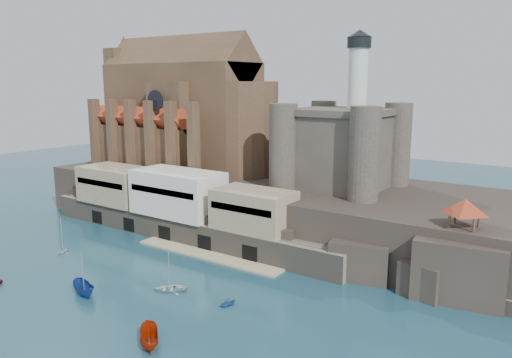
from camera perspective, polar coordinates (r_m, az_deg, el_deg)
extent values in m
plane|color=#173E4D|center=(78.34, -15.44, -11.83)|extent=(300.00, 300.00, 0.00)
cube|color=black|center=(105.28, 1.34, -2.63)|extent=(100.00, 34.00, 10.00)
cube|color=black|center=(119.92, -18.57, -2.49)|extent=(9.00, 5.00, 6.00)
cube|color=black|center=(107.77, -13.45, -3.71)|extent=(9.00, 5.00, 6.00)
cube|color=black|center=(96.10, -6.65, -5.29)|extent=(9.00, 5.00, 6.00)
cube|color=black|center=(86.23, 1.92, -7.15)|extent=(9.00, 5.00, 6.00)
cube|color=black|center=(79.18, 11.81, -9.08)|extent=(9.00, 5.00, 6.00)
cube|color=#6F6758|center=(97.56, -8.35, -5.54)|extent=(70.00, 6.00, 4.50)
cube|color=tan|center=(88.66, -5.55, -8.62)|extent=(30.00, 4.00, 0.40)
cube|color=black|center=(111.76, -17.66, -4.15)|extent=(3.00, 0.40, 2.60)
cube|color=black|center=(104.21, -14.28, -5.06)|extent=(3.00, 0.40, 2.60)
cube|color=black|center=(97.12, -10.38, -6.08)|extent=(3.00, 0.40, 2.60)
cube|color=black|center=(90.57, -5.88, -7.23)|extent=(3.00, 0.40, 2.60)
cube|color=black|center=(84.70, -0.68, -8.48)|extent=(3.00, 0.40, 2.60)
cube|color=gray|center=(111.07, -15.64, -0.60)|extent=(16.00, 9.00, 7.50)
cube|color=silver|center=(97.97, -8.91, -1.56)|extent=(18.00, 9.00, 8.50)
cube|color=gray|center=(86.96, -0.27, -3.55)|extent=(14.00, 8.00, 7.00)
cube|color=#463120|center=(120.33, -8.54, 7.17)|extent=(38.00, 14.00, 24.00)
cube|color=#463120|center=(120.13, -8.70, 12.89)|extent=(38.00, 13.01, 13.01)
cylinder|color=#463120|center=(108.37, -1.14, 5.81)|extent=(14.00, 14.00, 20.00)
cube|color=#463120|center=(117.78, -7.08, 6.15)|extent=(10.00, 20.00, 20.00)
cube|color=#463120|center=(117.25, -13.05, 3.47)|extent=(28.00, 5.00, 10.00)
cube|color=#463120|center=(130.63, -6.87, 4.43)|extent=(28.00, 5.00, 10.00)
cube|color=#A1341B|center=(116.59, -13.20, 6.69)|extent=(28.00, 5.66, 5.66)
cube|color=#A1341B|center=(130.04, -6.93, 7.32)|extent=(28.00, 5.66, 5.66)
cube|color=#463120|center=(133.96, -14.55, 8.19)|extent=(4.00, 10.00, 28.00)
cylinder|color=black|center=(108.77, -11.45, 8.78)|extent=(4.40, 0.30, 4.40)
cube|color=#463120|center=(124.21, -17.88, 5.03)|extent=(1.60, 2.20, 16.00)
cube|color=#463120|center=(119.36, -16.07, 4.91)|extent=(1.60, 2.20, 16.00)
cube|color=#463120|center=(114.63, -14.10, 4.77)|extent=(1.60, 2.20, 16.00)
cube|color=#463120|center=(110.06, -11.96, 4.61)|extent=(1.60, 2.20, 16.00)
cube|color=#463120|center=(105.64, -9.65, 4.43)|extent=(1.60, 2.20, 16.00)
cube|color=#463120|center=(101.42, -7.14, 4.23)|extent=(1.60, 2.20, 16.00)
cube|color=#413B33|center=(96.18, 9.69, 3.18)|extent=(16.00, 16.00, 14.00)
cube|color=#413B33|center=(95.46, 9.83, 7.58)|extent=(17.00, 17.00, 1.20)
cylinder|color=#413B33|center=(92.84, 3.11, 3.66)|extent=(5.20, 5.20, 16.00)
cylinder|color=#413B33|center=(85.59, 12.26, 2.79)|extent=(5.20, 5.20, 16.00)
cylinder|color=#413B33|center=(106.68, 7.66, 4.55)|extent=(5.20, 5.20, 16.00)
cylinder|color=#413B33|center=(100.43, 15.81, 3.83)|extent=(5.20, 5.20, 16.00)
cylinder|color=silver|center=(96.29, 11.56, 10.89)|extent=(3.60, 3.60, 12.00)
cylinder|color=black|center=(96.55, 11.72, 15.04)|extent=(4.40, 4.40, 2.00)
cone|color=black|center=(96.68, 11.76, 15.99)|extent=(4.60, 4.60, 1.40)
cube|color=black|center=(77.13, 22.32, -9.19)|extent=(12.00, 10.00, 8.70)
cube|color=black|center=(75.89, 18.71, -10.75)|extent=(6.00, 5.00, 5.00)
cube|color=black|center=(78.67, 26.17, -10.16)|extent=(5.00, 4.00, 6.00)
cube|color=#463120|center=(75.75, 22.57, -5.98)|extent=(4.20, 4.20, 0.30)
cylinder|color=#463120|center=(74.17, 21.17, -5.07)|extent=(0.36, 0.36, 3.20)
cylinder|color=#463120|center=(73.55, 23.60, -5.39)|extent=(0.36, 0.36, 3.20)
cylinder|color=#463120|center=(77.19, 21.75, -4.49)|extent=(0.36, 0.36, 3.20)
cylinder|color=#463120|center=(76.59, 24.08, -4.79)|extent=(0.36, 0.36, 3.20)
pyramid|color=#A1341B|center=(74.70, 22.80, -2.93)|extent=(6.40, 6.40, 2.20)
imported|color=navy|center=(77.27, -19.02, -12.38)|extent=(2.84, 2.81, 5.83)
imported|color=silver|center=(96.26, -21.18, -7.83)|extent=(2.58, 1.88, 2.70)
imported|color=#9F2005|center=(62.17, -12.11, -18.01)|extent=(3.02, 3.02, 5.62)
imported|color=silver|center=(75.76, -9.83, -12.39)|extent=(2.81, 3.50, 4.94)
imported|color=#275B9A|center=(70.20, -3.28, -14.21)|extent=(2.56, 1.87, 2.69)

